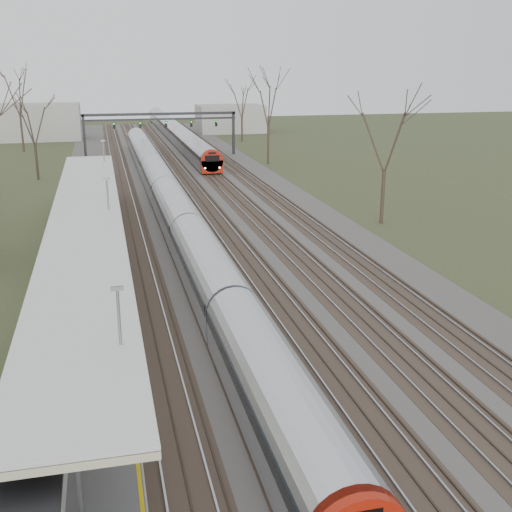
% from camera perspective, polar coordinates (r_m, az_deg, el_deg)
% --- Properties ---
extents(track_bed, '(24.00, 160.00, 0.22)m').
position_cam_1_polar(track_bed, '(62.03, -5.70, 5.01)').
color(track_bed, '#474442').
rests_on(track_bed, ground).
extents(platform, '(3.50, 69.00, 1.00)m').
position_cam_1_polar(platform, '(44.40, -14.49, 0.35)').
color(platform, '#9E9B93').
rests_on(platform, ground).
extents(canopy, '(4.10, 50.00, 3.11)m').
position_cam_1_polar(canopy, '(39.18, -14.90, 3.33)').
color(canopy, slate).
rests_on(canopy, platform).
extents(signal_gantry, '(21.00, 0.59, 6.08)m').
position_cam_1_polar(signal_gantry, '(90.87, -8.48, 11.76)').
color(signal_gantry, black).
rests_on(signal_gantry, ground).
extents(tree_east_far, '(5.00, 5.00, 10.30)m').
position_cam_1_polar(tree_east_far, '(52.28, 11.51, 10.58)').
color(tree_east_far, '#2D231C').
rests_on(tree_east_far, ground).
extents(train_near, '(2.62, 90.21, 3.05)m').
position_cam_1_polar(train_near, '(57.82, -7.95, 5.50)').
color(train_near, '#AFB1BA').
rests_on(train_near, ground).
extents(train_far, '(2.62, 75.21, 3.05)m').
position_cam_1_polar(train_far, '(111.85, -7.22, 10.97)').
color(train_far, '#AFB1BA').
rests_on(train_far, ground).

